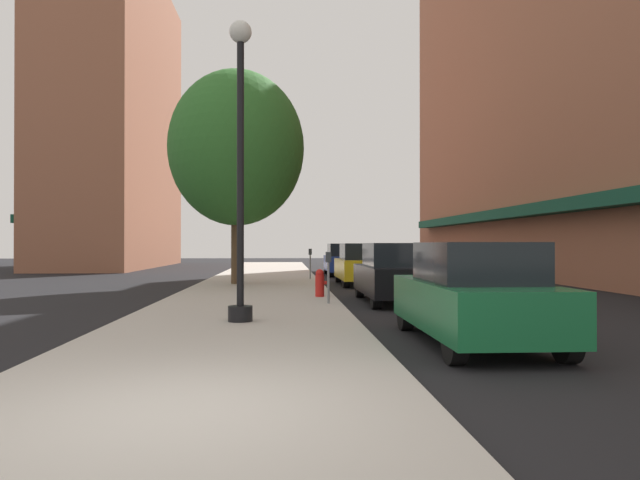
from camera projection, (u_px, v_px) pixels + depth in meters
name	position (u px, v px, depth m)	size (l,w,h in m)	color
ground_plane	(361.00, 285.00, 23.54)	(90.00, 90.00, 0.00)	black
sidewalk_slab	(262.00, 282.00, 24.29)	(4.80, 50.00, 0.12)	#B7B2A8
building_right_brick	(577.00, 33.00, 28.28)	(6.80, 40.00, 23.62)	#9E6047
building_far_background	(116.00, 120.00, 41.66)	(6.80, 18.00, 20.93)	#9E6047
lamppost	(240.00, 164.00, 11.51)	(0.48, 0.48, 5.90)	black
fire_hydrant	(320.00, 283.00, 16.90)	(0.33, 0.26, 0.79)	red
parking_meter_near	(328.00, 271.00, 14.97)	(0.14, 0.09, 1.31)	slate
parking_meter_far	(310.00, 260.00, 25.46)	(0.14, 0.09, 1.31)	slate
tree_near	(237.00, 148.00, 22.43)	(5.16, 5.16, 8.15)	#4C3823
car_green	(474.00, 295.00, 9.53)	(1.80, 4.30, 1.66)	black
car_black	(395.00, 274.00, 16.32)	(1.80, 4.30, 1.66)	black
car_yellow	(361.00, 265.00, 23.44)	(1.80, 4.30, 1.66)	black
car_blue	(344.00, 260.00, 30.42)	(1.80, 4.30, 1.66)	black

